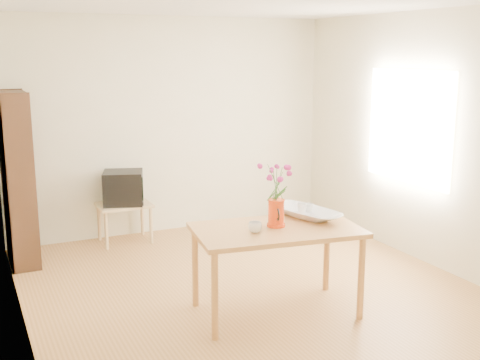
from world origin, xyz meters
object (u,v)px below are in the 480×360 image
table (277,238)px  pitcher (276,214)px  mug (255,227)px  bowl (306,192)px  television (123,187)px

table → pitcher: (0.01, 0.04, 0.19)m
pitcher → mug: 0.26m
mug → pitcher: bearing=162.4°
table → pitcher: 0.20m
bowl → television: bowl is taller
table → television: size_ratio=2.70×
table → television: (-0.67, 2.47, -0.01)m
bowl → television: bearing=114.7°
pitcher → mug: pitcher is taller
pitcher → television: (-0.68, 2.43, -0.20)m
mug → television: 2.56m
bowl → television: size_ratio=0.88×
television → table: bearing=-56.9°
table → bowl: size_ratio=3.06×
bowl → television: 2.54m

